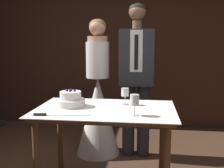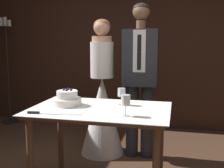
# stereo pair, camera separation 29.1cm
# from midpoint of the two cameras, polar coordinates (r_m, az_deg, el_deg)

# --- Properties ---
(wall_back) EXTENTS (5.44, 0.12, 2.64)m
(wall_back) POSITION_cam_midpoint_polar(r_m,az_deg,el_deg) (4.63, -0.44, 7.77)
(wall_back) COLOR #382116
(wall_back) RESTS_ON ground_plane
(cake_table) EXTENTS (1.22, 0.81, 0.81)m
(cake_table) POSITION_cam_midpoint_polar(r_m,az_deg,el_deg) (2.51, -4.71, -7.35)
(cake_table) COLOR brown
(cake_table) RESTS_ON ground_plane
(tiered_cake) EXTENTS (0.26, 0.26, 0.16)m
(tiered_cake) POSITION_cam_midpoint_polar(r_m,az_deg,el_deg) (2.59, -11.62, -3.23)
(tiered_cake) COLOR white
(tiered_cake) RESTS_ON cake_table
(cake_knife) EXTENTS (0.45, 0.08, 0.02)m
(cake_knife) POSITION_cam_midpoint_polar(r_m,az_deg,el_deg) (2.33, -15.83, -6.08)
(cake_knife) COLOR silver
(cake_knife) RESTS_ON cake_table
(wine_glass_near) EXTENTS (0.07, 0.07, 0.17)m
(wine_glass_near) POSITION_cam_midpoint_polar(r_m,az_deg,el_deg) (2.22, 0.89, -3.48)
(wine_glass_near) COLOR silver
(wine_glass_near) RESTS_ON cake_table
(wine_glass_middle) EXTENTS (0.07, 0.07, 0.16)m
(wine_glass_middle) POSITION_cam_midpoint_polar(r_m,az_deg,el_deg) (2.60, -0.52, -1.88)
(wine_glass_middle) COLOR silver
(wine_glass_middle) RESTS_ON cake_table
(bride) EXTENTS (0.54, 0.54, 1.66)m
(bride) POSITION_cam_midpoint_polar(r_m,az_deg,el_deg) (3.47, -5.27, -4.52)
(bride) COLOR white
(bride) RESTS_ON ground_plane
(groom) EXTENTS (0.41, 0.25, 1.83)m
(groom) POSITION_cam_midpoint_polar(r_m,az_deg,el_deg) (3.33, 2.51, 2.02)
(groom) COLOR #282B30
(groom) RESTS_ON ground_plane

